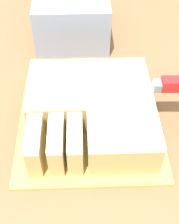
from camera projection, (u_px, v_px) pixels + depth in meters
name	position (u px, v px, depth m)	size (l,w,h in m)	color
cake_board	(90.00, 125.00, 0.59)	(0.26, 0.26, 0.01)	gold
cake	(92.00, 110.00, 0.56)	(0.22, 0.22, 0.07)	tan
knife	(178.00, 85.00, 0.55)	(0.35, 0.03, 0.02)	silver
storage_box	(72.00, 13.00, 0.76)	(0.17, 0.21, 0.11)	#8C99B2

